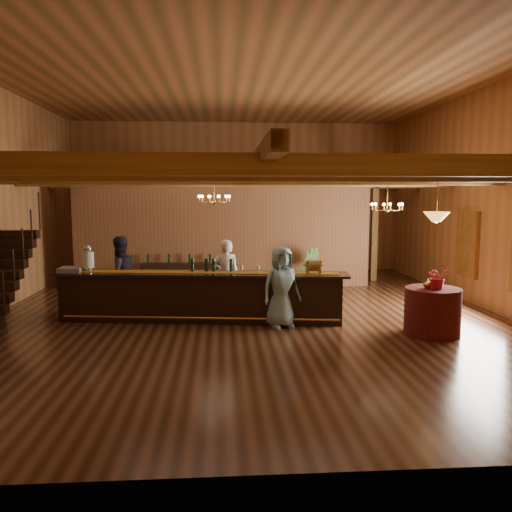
{
  "coord_description": "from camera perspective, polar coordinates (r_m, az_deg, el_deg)",
  "views": [
    {
      "loc": [
        -0.56,
        -11.74,
        2.82
      ],
      "look_at": [
        0.29,
        0.57,
        1.33
      ],
      "focal_mm": 35.0,
      "sensor_mm": 36.0,
      "label": 1
    }
  ],
  "objects": [
    {
      "name": "staff_second",
      "position": [
        12.37,
        -15.35,
        -2.12
      ],
      "size": [
        1.15,
        1.11,
        1.87
      ],
      "primitive_type": "imported",
      "rotation": [
        0.0,
        0.0,
        3.79
      ],
      "color": "#23212D",
      "rests_on": "floor"
    },
    {
      "name": "beam_grid",
      "position": [
        12.26,
        -1.34,
        8.87
      ],
      "size": [
        11.9,
        13.9,
        0.39
      ],
      "color": "olive",
      "rests_on": "wall_left"
    },
    {
      "name": "table_flowers",
      "position": [
        10.61,
        20.05,
        -2.24
      ],
      "size": [
        0.51,
        0.46,
        0.5
      ],
      "primitive_type": "imported",
      "rotation": [
        0.0,
        0.0,
        0.19
      ],
      "color": "#B9162F",
      "rests_on": "round_table"
    },
    {
      "name": "beverage_dispenser",
      "position": [
        12.01,
        -18.63,
        -0.29
      ],
      "size": [
        0.26,
        0.26,
        0.6
      ],
      "color": "silver",
      "rests_on": "tasting_bar"
    },
    {
      "name": "round_table",
      "position": [
        10.81,
        19.51,
        -5.99
      ],
      "size": [
        1.11,
        1.11,
        0.96
      ],
      "primitive_type": "cylinder",
      "color": "maroon",
      "rests_on": "floor"
    },
    {
      "name": "bar_bottle_0",
      "position": [
        11.42,
        -7.3,
        -1.03
      ],
      "size": [
        0.07,
        0.07,
        0.3
      ],
      "primitive_type": "cylinder",
      "color": "black",
      "rests_on": "tasting_bar"
    },
    {
      "name": "table_vase",
      "position": [
        10.64,
        19.05,
        -2.7
      ],
      "size": [
        0.19,
        0.19,
        0.31
      ],
      "primitive_type": "imported",
      "rotation": [
        0.0,
        0.0,
        0.25
      ],
      "color": "#BD7F34",
      "rests_on": "round_table"
    },
    {
      "name": "wall_right",
      "position": [
        13.45,
        25.4,
        5.95
      ],
      "size": [
        0.1,
        14.0,
        5.5
      ],
      "primitive_type": "cube",
      "color": "#AF7546",
      "rests_on": "floor"
    },
    {
      "name": "pendant_lamp",
      "position": [
        10.56,
        19.93,
        4.23
      ],
      "size": [
        0.52,
        0.52,
        0.9
      ],
      "color": "#BD7F34",
      "rests_on": "beam_grid"
    },
    {
      "name": "floor",
      "position": [
        12.08,
        -1.19,
        -6.59
      ],
      "size": [
        14.0,
        14.0,
        0.0
      ],
      "primitive_type": "plane",
      "color": "brown",
      "rests_on": "ground"
    },
    {
      "name": "floor_plant",
      "position": [
        15.09,
        5.93,
        -1.4
      ],
      "size": [
        0.73,
        0.6,
        1.3
      ],
      "primitive_type": "imported",
      "rotation": [
        0.0,
        0.0,
        0.04
      ],
      "color": "#427836",
      "rests_on": "floor"
    },
    {
      "name": "chandelier_left",
      "position": [
        12.77,
        -4.81,
        6.55
      ],
      "size": [
        0.8,
        0.8,
        0.61
      ],
      "color": "#BD7F34",
      "rests_on": "beam_grid"
    },
    {
      "name": "partition_wall",
      "position": [
        15.29,
        -3.71,
        2.12
      ],
      "size": [
        9.0,
        0.18,
        3.1
      ],
      "primitive_type": "cube",
      "color": "brown",
      "rests_on": "floor"
    },
    {
      "name": "wall_back",
      "position": [
        18.75,
        -2.25,
        6.68
      ],
      "size": [
        12.0,
        0.1,
        5.5
      ],
      "primitive_type": "cube",
      "color": "#AF7546",
      "rests_on": "floor"
    },
    {
      "name": "bar_bottle_2",
      "position": [
        11.34,
        -4.85,
        -1.05
      ],
      "size": [
        0.07,
        0.07,
        0.3
      ],
      "primitive_type": "cylinder",
      "color": "black",
      "rests_on": "tasting_bar"
    },
    {
      "name": "bartender",
      "position": [
        12.16,
        -3.44,
        -2.26
      ],
      "size": [
        0.68,
        0.47,
        1.77
      ],
      "primitive_type": "imported",
      "rotation": [
        0.0,
        0.0,
        3.06
      ],
      "color": "white",
      "rests_on": "floor"
    },
    {
      "name": "raffle_drum",
      "position": [
        11.06,
        6.59,
        -1.14
      ],
      "size": [
        0.34,
        0.24,
        0.3
      ],
      "color": "brown",
      "rests_on": "tasting_bar"
    },
    {
      "name": "guest",
      "position": [
        10.72,
        2.91,
        -3.55
      ],
      "size": [
        0.99,
        0.8,
        1.75
      ],
      "primitive_type": "imported",
      "rotation": [
        0.0,
        0.0,
        0.32
      ],
      "color": "#84B6C1",
      "rests_on": "floor"
    },
    {
      "name": "backroom_boxes",
      "position": [
        17.39,
        -3.03,
        -0.68
      ],
      "size": [
        4.1,
        0.6,
        1.1
      ],
      "color": "black",
      "rests_on": "floor"
    },
    {
      "name": "tasting_bar",
      "position": [
        11.38,
        -6.38,
        -4.59
      ],
      "size": [
        6.67,
        1.67,
        1.12
      ],
      "rotation": [
        0.0,
        0.0,
        -0.13
      ],
      "color": "black",
      "rests_on": "floor"
    },
    {
      "name": "chandelier_right",
      "position": [
        12.83,
        14.74,
        5.5
      ],
      "size": [
        0.8,
        0.8,
        0.8
      ],
      "color": "#BD7F34",
      "rests_on": "beam_grid"
    },
    {
      "name": "window_right_back",
      "position": [
        14.36,
        23.04,
        1.28
      ],
      "size": [
        0.12,
        1.05,
        1.75
      ],
      "primitive_type": "cube",
      "color": "white",
      "rests_on": "wall_right"
    },
    {
      "name": "bar_bottle_1",
      "position": [
        11.36,
        -5.71,
        -1.05
      ],
      "size": [
        0.07,
        0.07,
        0.3
      ],
      "primitive_type": "cylinder",
      "color": "black",
      "rests_on": "tasting_bar"
    },
    {
      "name": "wall_front",
      "position": [
        4.77,
        2.81,
        6.09
      ],
      "size": [
        12.0,
        0.1,
        5.5
      ],
      "primitive_type": "cube",
      "color": "#AF7546",
      "rests_on": "floor"
    },
    {
      "name": "glass_rack_tray",
      "position": [
        12.08,
        -20.37,
        -1.45
      ],
      "size": [
        0.5,
        0.5,
        0.1
      ],
      "primitive_type": "cube",
      "color": "gray",
      "rests_on": "tasting_bar"
    },
    {
      "name": "support_posts",
      "position": [
        11.32,
        -1.09,
        0.72
      ],
      "size": [
        9.2,
        10.2,
        3.2
      ],
      "color": "olive",
      "rests_on": "floor"
    },
    {
      "name": "bar_bottle_3",
      "position": [
        11.29,
        -2.88,
        -1.07
      ],
      "size": [
        0.07,
        0.07,
        0.3
      ],
      "primitive_type": "cylinder",
      "color": "black",
      "rests_on": "tasting_bar"
    },
    {
      "name": "backbar_shelf",
      "position": [
        15.2,
        -7.55,
        -2.31
      ],
      "size": [
        2.87,
        0.56,
        0.8
      ],
      "primitive_type": "cube",
      "rotation": [
        0.0,
        0.0,
        -0.04
      ],
      "color": "black",
      "rests_on": "floor"
    },
    {
      "name": "ceiling",
      "position": [
        12.05,
        -1.26,
        19.75
      ],
      "size": [
        14.0,
        14.0,
        0.0
      ],
      "primitive_type": "plane",
      "rotation": [
        3.14,
        0.0,
        0.0
      ],
      "color": "#A76437",
      "rests_on": "wall_back"
    }
  ]
}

